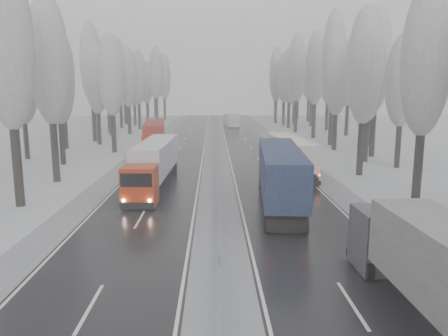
{
  "coord_description": "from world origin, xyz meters",
  "views": [
    {
      "loc": [
        -0.31,
        -16.17,
        8.57
      ],
      "look_at": [
        0.55,
        19.05,
        2.2
      ],
      "focal_mm": 35.0,
      "sensor_mm": 36.0,
      "label": 1
    }
  ],
  "objects_px": {
    "truck_blue_box": "(279,171)",
    "truck_red_red": "(154,136)",
    "truck_cream_box": "(288,152)",
    "truck_red_white": "(155,161)",
    "box_truck_distant": "(232,120)"
  },
  "relations": [
    {
      "from": "truck_blue_box",
      "to": "truck_cream_box",
      "type": "relative_size",
      "value": 1.18
    },
    {
      "from": "truck_blue_box",
      "to": "truck_cream_box",
      "type": "bearing_deg",
      "value": 82.22
    },
    {
      "from": "truck_blue_box",
      "to": "truck_cream_box",
      "type": "height_order",
      "value": "truck_blue_box"
    },
    {
      "from": "truck_blue_box",
      "to": "truck_red_white",
      "type": "height_order",
      "value": "truck_blue_box"
    },
    {
      "from": "truck_red_white",
      "to": "truck_blue_box",
      "type": "bearing_deg",
      "value": -28.95
    },
    {
      "from": "truck_blue_box",
      "to": "box_truck_distant",
      "type": "bearing_deg",
      "value": 95.2
    },
    {
      "from": "truck_blue_box",
      "to": "truck_red_red",
      "type": "xyz_separation_m",
      "value": [
        -12.83,
        26.42,
        -0.1
      ]
    },
    {
      "from": "truck_red_white",
      "to": "truck_red_red",
      "type": "bearing_deg",
      "value": 99.28
    },
    {
      "from": "truck_red_red",
      "to": "truck_cream_box",
      "type": "bearing_deg",
      "value": -47.74
    },
    {
      "from": "truck_cream_box",
      "to": "truck_red_red",
      "type": "relative_size",
      "value": 0.89
    },
    {
      "from": "truck_red_red",
      "to": "truck_red_white",
      "type": "bearing_deg",
      "value": -88.54
    },
    {
      "from": "box_truck_distant",
      "to": "truck_red_white",
      "type": "xyz_separation_m",
      "value": [
        -9.44,
        -63.27,
        0.78
      ]
    },
    {
      "from": "truck_blue_box",
      "to": "truck_red_red",
      "type": "height_order",
      "value": "truck_blue_box"
    },
    {
      "from": "truck_cream_box",
      "to": "truck_red_red",
      "type": "xyz_separation_m",
      "value": [
        -15.59,
        13.87,
        0.28
      ]
    },
    {
      "from": "truck_red_white",
      "to": "truck_red_red",
      "type": "relative_size",
      "value": 0.94
    }
  ]
}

